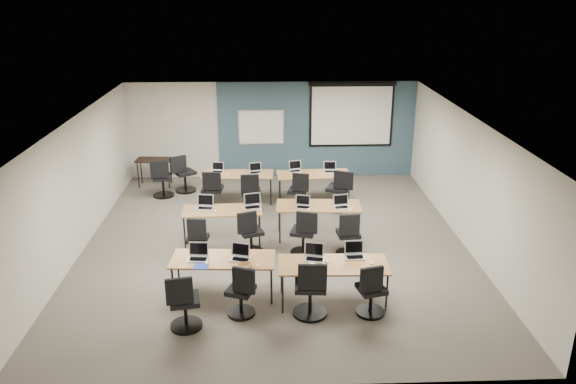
{
  "coord_description": "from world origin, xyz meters",
  "views": [
    {
      "loc": [
        -0.15,
        -10.8,
        5.2
      ],
      "look_at": [
        0.29,
        0.4,
        1.02
      ],
      "focal_mm": 35.0,
      "sensor_mm": 36.0,
      "label": 1
    }
  ],
  "objects_px": {
    "laptop_5": "(252,204)",
    "laptop_9": "(255,170)",
    "training_table_back_left": "(238,175)",
    "laptop_1": "(240,255)",
    "training_table_mid_left": "(222,212)",
    "training_table_mid_right": "(319,207)",
    "task_chair_1": "(242,295)",
    "task_chair_3": "(371,294)",
    "training_table_front_left": "(223,261)",
    "task_chair_4": "(198,242)",
    "laptop_10": "(295,168)",
    "laptop_7": "(341,204)",
    "laptop_4": "(205,205)",
    "task_chair_6": "(304,236)",
    "task_chair_5": "(250,236)",
    "task_chair_7": "(348,238)",
    "laptop_6": "(303,204)",
    "laptop_8": "(218,169)",
    "laptop_0": "(198,255)",
    "whiteboard": "(261,127)",
    "task_chair_0": "(184,306)",
    "task_chair_2": "(311,293)",
    "training_table_back_right": "(314,175)",
    "task_chair_9": "(251,196)",
    "task_chair_10": "(299,194)",
    "laptop_2": "(314,255)",
    "projector_screen": "(351,111)",
    "laptop_11": "(330,169)",
    "training_table_front_right": "(333,266)",
    "spare_chair_b": "(162,181)",
    "task_chair_8": "(213,194)",
    "laptop_3": "(355,253)",
    "task_chair_11": "(339,193)"
  },
  "relations": [
    {
      "from": "training_table_back_left",
      "to": "task_chair_0",
      "type": "relative_size",
      "value": 1.77
    },
    {
      "from": "training_table_mid_left",
      "to": "laptop_9",
      "type": "relative_size",
      "value": 5.43
    },
    {
      "from": "task_chair_4",
      "to": "laptop_7",
      "type": "relative_size",
      "value": 2.86
    },
    {
      "from": "laptop_0",
      "to": "task_chair_0",
      "type": "bearing_deg",
      "value": -92.5
    },
    {
      "from": "training_table_mid_left",
      "to": "task_chair_6",
      "type": "height_order",
      "value": "task_chair_6"
    },
    {
      "from": "training_table_back_left",
      "to": "laptop_0",
      "type": "xyz_separation_m",
      "value": [
        -0.47,
        -4.59,
        0.11
      ]
    },
    {
      "from": "training_table_back_right",
      "to": "task_chair_4",
      "type": "height_order",
      "value": "task_chair_4"
    },
    {
      "from": "task_chair_4",
      "to": "laptop_10",
      "type": "xyz_separation_m",
      "value": [
        2.11,
        3.4,
        0.4
      ]
    },
    {
      "from": "training_table_back_left",
      "to": "laptop_1",
      "type": "bearing_deg",
      "value": -84.16
    },
    {
      "from": "training_table_front_left",
      "to": "laptop_1",
      "type": "distance_m",
      "value": 0.33
    },
    {
      "from": "task_chair_1",
      "to": "task_chair_3",
      "type": "relative_size",
      "value": 0.99
    },
    {
      "from": "training_table_mid_right",
      "to": "laptop_0",
      "type": "xyz_separation_m",
      "value": [
        -2.3,
        -2.39,
        0.11
      ]
    },
    {
      "from": "laptop_4",
      "to": "task_chair_1",
      "type": "bearing_deg",
      "value": -65.44
    },
    {
      "from": "training_table_front_right",
      "to": "spare_chair_b",
      "type": "height_order",
      "value": "spare_chair_b"
    },
    {
      "from": "training_table_back_left",
      "to": "laptop_0",
      "type": "bearing_deg",
      "value": -93.22
    },
    {
      "from": "task_chair_10",
      "to": "task_chair_4",
      "type": "bearing_deg",
      "value": -114.05
    },
    {
      "from": "laptop_8",
      "to": "task_chair_9",
      "type": "height_order",
      "value": "task_chair_9"
    },
    {
      "from": "task_chair_7",
      "to": "task_chair_10",
      "type": "height_order",
      "value": "task_chair_7"
    },
    {
      "from": "task_chair_3",
      "to": "task_chair_6",
      "type": "distance_m",
      "value": 2.45
    },
    {
      "from": "laptop_3",
      "to": "task_chair_7",
      "type": "height_order",
      "value": "laptop_3"
    },
    {
      "from": "training_table_mid_left",
      "to": "laptop_6",
      "type": "height_order",
      "value": "laptop_6"
    },
    {
      "from": "task_chair_2",
      "to": "training_table_back_right",
      "type": "bearing_deg",
      "value": 88.0
    },
    {
      "from": "laptop_5",
      "to": "laptop_9",
      "type": "bearing_deg",
      "value": 75.9
    },
    {
      "from": "task_chair_0",
      "to": "laptop_1",
      "type": "bearing_deg",
      "value": 38.94
    },
    {
      "from": "task_chair_5",
      "to": "task_chair_7",
      "type": "relative_size",
      "value": 1.0
    },
    {
      "from": "training_table_mid_right",
      "to": "laptop_9",
      "type": "bearing_deg",
      "value": 124.19
    },
    {
      "from": "task_chair_9",
      "to": "task_chair_10",
      "type": "distance_m",
      "value": 1.16
    },
    {
      "from": "laptop_7",
      "to": "laptop_4",
      "type": "bearing_deg",
      "value": 169.7
    },
    {
      "from": "task_chair_0",
      "to": "task_chair_5",
      "type": "height_order",
      "value": "task_chair_0"
    },
    {
      "from": "task_chair_6",
      "to": "laptop_2",
      "type": "bearing_deg",
      "value": -72.24
    },
    {
      "from": "task_chair_8",
      "to": "task_chair_0",
      "type": "bearing_deg",
      "value": -85.86
    },
    {
      "from": "task_chair_3",
      "to": "spare_chair_b",
      "type": "height_order",
      "value": "spare_chair_b"
    },
    {
      "from": "laptop_4",
      "to": "laptop_8",
      "type": "height_order",
      "value": "laptop_4"
    },
    {
      "from": "projector_screen",
      "to": "task_chair_7",
      "type": "distance_m",
      "value": 5.3
    },
    {
      "from": "whiteboard",
      "to": "task_chair_2",
      "type": "bearing_deg",
      "value": -83.38
    },
    {
      "from": "laptop_5",
      "to": "laptop_9",
      "type": "relative_size",
      "value": 1.18
    },
    {
      "from": "laptop_6",
      "to": "task_chair_3",
      "type": "bearing_deg",
      "value": -58.73
    },
    {
      "from": "laptop_7",
      "to": "laptop_8",
      "type": "distance_m",
      "value": 3.77
    },
    {
      "from": "training_table_front_left",
      "to": "task_chair_9",
      "type": "xyz_separation_m",
      "value": [
        0.39,
        3.86,
        -0.27
      ]
    },
    {
      "from": "training_table_back_right",
      "to": "task_chair_3",
      "type": "relative_size",
      "value": 1.89
    },
    {
      "from": "whiteboard",
      "to": "training_table_back_left",
      "type": "bearing_deg",
      "value": -107.47
    },
    {
      "from": "laptop_2",
      "to": "spare_chair_b",
      "type": "relative_size",
      "value": 0.33
    },
    {
      "from": "task_chair_0",
      "to": "laptop_7",
      "type": "relative_size",
      "value": 3.02
    },
    {
      "from": "laptop_2",
      "to": "laptop_4",
      "type": "xyz_separation_m",
      "value": [
        -2.12,
        2.42,
        0.0
      ]
    },
    {
      "from": "task_chair_1",
      "to": "laptop_6",
      "type": "relative_size",
      "value": 3.07
    },
    {
      "from": "projector_screen",
      "to": "laptop_11",
      "type": "xyz_separation_m",
      "value": [
        -0.76,
        -1.76,
        -1.1
      ]
    },
    {
      "from": "task_chair_1",
      "to": "task_chair_7",
      "type": "distance_m",
      "value": 2.94
    },
    {
      "from": "task_chair_11",
      "to": "task_chair_5",
      "type": "bearing_deg",
      "value": -110.44
    },
    {
      "from": "training_table_mid_left",
      "to": "training_table_mid_right",
      "type": "relative_size",
      "value": 0.93
    },
    {
      "from": "laptop_11",
      "to": "training_table_front_left",
      "type": "bearing_deg",
      "value": -114.6
    }
  ]
}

